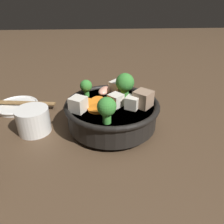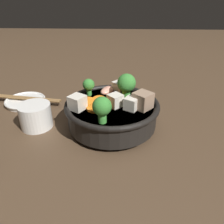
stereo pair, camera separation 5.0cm
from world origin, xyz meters
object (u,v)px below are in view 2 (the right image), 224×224
object	(u,v)px
side_saucer	(25,101)
tea_cup	(36,116)
stirfry_bowl	(112,110)
chopsticks_pair	(25,98)

from	to	relation	value
side_saucer	tea_cup	size ratio (longest dim) A/B	1.53
tea_cup	stirfry_bowl	bearing A→B (deg)	-87.57
stirfry_bowl	side_saucer	world-z (taller)	stirfry_bowl
stirfry_bowl	chopsticks_pair	size ratio (longest dim) A/B	1.00
side_saucer	chopsticks_pair	bearing A→B (deg)	-90.00
side_saucer	tea_cup	world-z (taller)	tea_cup
stirfry_bowl	side_saucer	bearing A→B (deg)	66.51
stirfry_bowl	tea_cup	world-z (taller)	stirfry_bowl
side_saucer	stirfry_bowl	bearing A→B (deg)	-113.49
tea_cup	chopsticks_pair	size ratio (longest dim) A/B	0.34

